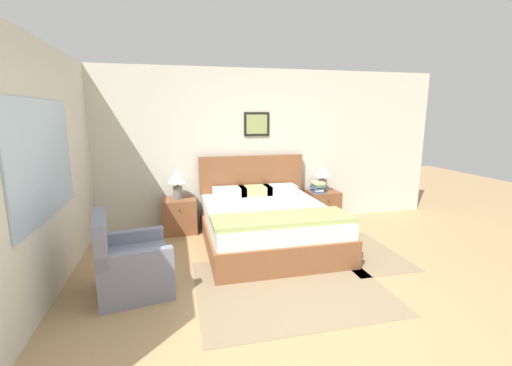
# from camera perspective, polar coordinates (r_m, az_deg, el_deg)

# --- Properties ---
(ground_plane) EXTENTS (16.00, 16.00, 0.00)m
(ground_plane) POSITION_cam_1_polar(r_m,az_deg,el_deg) (3.42, 8.07, -21.64)
(ground_plane) COLOR tan
(wall_back) EXTENTS (7.11, 0.09, 2.60)m
(wall_back) POSITION_cam_1_polar(r_m,az_deg,el_deg) (5.81, -2.51, 5.87)
(wall_back) COLOR beige
(wall_back) RESTS_ON ground_plane
(wall_left) EXTENTS (0.08, 5.40, 2.60)m
(wall_left) POSITION_cam_1_polar(r_m,az_deg,el_deg) (4.37, -30.50, 2.53)
(wall_left) COLOR beige
(wall_left) RESTS_ON ground_plane
(area_rug_main) EXTENTS (2.02, 1.68, 0.01)m
(area_rug_main) POSITION_cam_1_polar(r_m,az_deg,el_deg) (3.95, 5.57, -16.71)
(area_rug_main) COLOR #897556
(area_rug_main) RESTS_ON ground_plane
(area_rug_bedside) EXTENTS (0.86, 1.41, 0.01)m
(area_rug_bedside) POSITION_cam_1_polar(r_m,az_deg,el_deg) (5.01, 17.29, -10.91)
(area_rug_bedside) COLOR #897556
(area_rug_bedside) RESTS_ON ground_plane
(bed) EXTENTS (1.77, 2.12, 1.18)m
(bed) POSITION_cam_1_polar(r_m,az_deg,el_deg) (4.98, 1.88, -6.71)
(bed) COLOR brown
(bed) RESTS_ON ground_plane
(armchair) EXTENTS (0.84, 0.88, 0.87)m
(armchair) POSITION_cam_1_polar(r_m,az_deg,el_deg) (3.95, -20.25, -12.75)
(armchair) COLOR gray
(armchair) RESTS_ON ground_plane
(nightstand_near_window) EXTENTS (0.52, 0.47, 0.55)m
(nightstand_near_window) POSITION_cam_1_polar(r_m,az_deg,el_deg) (5.61, -12.61, -5.32)
(nightstand_near_window) COLOR brown
(nightstand_near_window) RESTS_ON ground_plane
(nightstand_by_door) EXTENTS (0.52, 0.47, 0.55)m
(nightstand_by_door) POSITION_cam_1_polar(r_m,az_deg,el_deg) (6.13, 11.00, -3.81)
(nightstand_by_door) COLOR brown
(nightstand_by_door) RESTS_ON ground_plane
(table_lamp_near_window) EXTENTS (0.30, 0.30, 0.45)m
(table_lamp_near_window) POSITION_cam_1_polar(r_m,az_deg,el_deg) (5.49, -12.99, 0.55)
(table_lamp_near_window) COLOR slate
(table_lamp_near_window) RESTS_ON nightstand_near_window
(table_lamp_by_door) EXTENTS (0.30, 0.30, 0.45)m
(table_lamp_by_door) POSITION_cam_1_polar(r_m,az_deg,el_deg) (6.03, 11.10, 1.57)
(table_lamp_by_door) COLOR slate
(table_lamp_by_door) RESTS_ON nightstand_by_door
(book_thick_bottom) EXTENTS (0.24, 0.28, 0.03)m
(book_thick_bottom) POSITION_cam_1_polar(r_m,az_deg,el_deg) (5.97, 10.25, -1.32)
(book_thick_bottom) COLOR #335693
(book_thick_bottom) RESTS_ON nightstand_by_door
(book_hardcover_middle) EXTENTS (0.18, 0.24, 0.04)m
(book_hardcover_middle) POSITION_cam_1_polar(r_m,az_deg,el_deg) (5.97, 10.26, -1.01)
(book_hardcover_middle) COLOR silver
(book_hardcover_middle) RESTS_ON book_thick_bottom
(book_novel_upper) EXTENTS (0.23, 0.23, 0.03)m
(book_novel_upper) POSITION_cam_1_polar(r_m,az_deg,el_deg) (5.96, 10.27, -0.70)
(book_novel_upper) COLOR #335693
(book_novel_upper) RESTS_ON book_hardcover_middle
(book_slim_near_top) EXTENTS (0.16, 0.28, 0.04)m
(book_slim_near_top) POSITION_cam_1_polar(r_m,az_deg,el_deg) (5.95, 10.28, -0.35)
(book_slim_near_top) COLOR #4C7551
(book_slim_near_top) RESTS_ON book_novel_upper
(book_paperback_top) EXTENTS (0.20, 0.22, 0.04)m
(book_paperback_top) POSITION_cam_1_polar(r_m,az_deg,el_deg) (5.94, 10.29, 0.05)
(book_paperback_top) COLOR beige
(book_paperback_top) RESTS_ON book_slim_near_top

